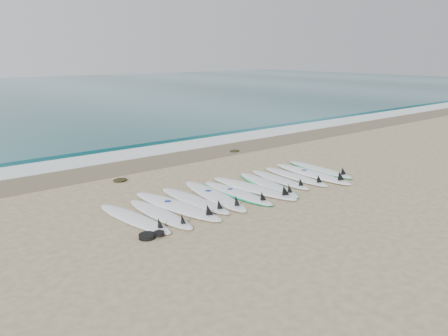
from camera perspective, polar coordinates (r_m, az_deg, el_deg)
ground at (r=10.97m, az=2.31°, el=-3.07°), size 120.00×120.00×0.00m
wet_sand_band at (r=14.20m, az=-8.61°, el=0.93°), size 120.00×1.80×0.01m
foam_band at (r=15.40m, az=-11.26°, el=1.94°), size 120.00×1.40×0.04m
wave_crest at (r=16.71m, az=-13.67°, el=2.91°), size 120.00×1.00×0.10m
surfboard_0 at (r=9.24m, az=-11.52°, el=-6.51°), size 0.81×2.44×0.31m
surfboard_1 at (r=9.40m, az=-8.22°, el=-5.99°), size 0.56×2.35×0.30m
surfboard_2 at (r=9.80m, az=-6.00°, el=-4.98°), size 1.00×2.86×0.36m
surfboard_3 at (r=10.15m, az=-3.73°, el=-4.27°), size 0.64×2.50×0.32m
surfboard_4 at (r=10.45m, az=-1.14°, el=-3.64°), size 0.91×2.79×0.35m
surfboard_5 at (r=10.69m, az=1.77°, el=-3.29°), size 0.64×2.47×0.31m
surfboard_6 at (r=11.04m, az=4.05°, el=-2.66°), size 0.89×2.80×0.35m
surfboard_7 at (r=11.41m, az=5.81°, el=-2.18°), size 1.03×2.61×0.32m
surfboard_8 at (r=11.89m, az=7.37°, el=-1.51°), size 0.65×2.32×0.29m
surfboard_9 at (r=12.23m, az=9.44°, el=-1.12°), size 0.62×2.42×0.31m
surfboard_10 at (r=12.57m, az=11.58°, el=-0.75°), size 0.69×2.80×0.36m
surfboard_11 at (r=13.16m, az=12.43°, el=-0.18°), size 0.74×2.46×0.31m
seaweed_near at (r=12.15m, az=-13.41°, el=-1.52°), size 0.40×0.31×0.08m
seaweed_far at (r=15.36m, az=1.40°, el=2.26°), size 0.36×0.28×0.07m
leash_coil at (r=8.39m, az=-9.66°, el=-8.68°), size 0.46×0.36×0.11m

